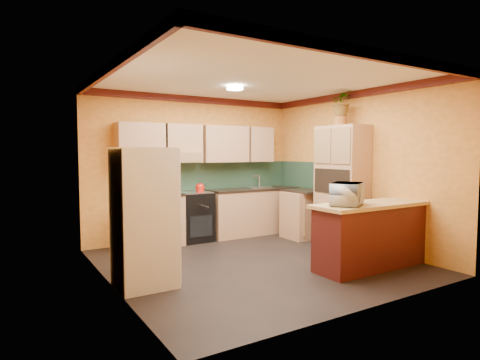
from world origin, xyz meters
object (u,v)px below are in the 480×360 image
microwave (347,194)px  pantry (342,186)px  base_cabinets_back (224,215)px  stove (194,217)px  fridge (144,217)px  breakfast_bar (372,237)px

microwave → pantry: bearing=12.8°
base_cabinets_back → stove: 0.63m
fridge → breakfast_bar: 3.18m
stove → pantry: size_ratio=0.43×
fridge → stove: bearing=51.1°
fridge → pantry: pantry is taller
pantry → microwave: bearing=-133.1°
breakfast_bar → microwave: bearing=180.0°
pantry → breakfast_bar: size_ratio=1.17×
pantry → fridge: bearing=-176.1°
fridge → pantry: size_ratio=0.81×
pantry → breakfast_bar: 1.44m
fridge → microwave: 2.68m
base_cabinets_back → pantry: size_ratio=1.74×
fridge → base_cabinets_back: bearing=41.6°
base_cabinets_back → pantry: pantry is taller
pantry → breakfast_bar: (-0.58, -1.17, -0.61)m
base_cabinets_back → fridge: (-2.21, -1.96, 0.41)m
microwave → base_cabinets_back: bearing=61.7°
base_cabinets_back → stove: bearing=-180.0°
fridge → pantry: 3.61m
stove → breakfast_bar: stove is taller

